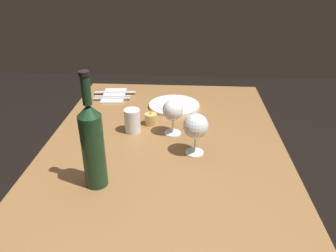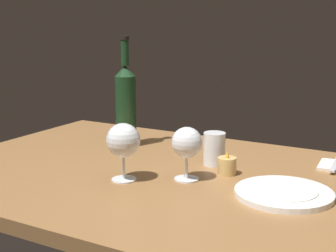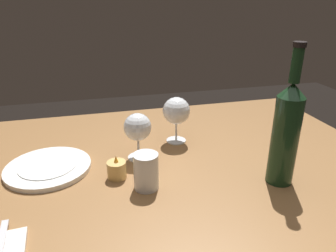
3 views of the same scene
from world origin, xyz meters
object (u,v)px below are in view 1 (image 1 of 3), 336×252
at_px(votive_candle, 151,119).
at_px(dinner_plate, 174,105).
at_px(wine_glass_right, 173,111).
at_px(water_tumbler, 132,122).
at_px(table_knife, 115,92).
at_px(fork_inner, 113,96).
at_px(folded_napkin, 114,96).
at_px(wine_glass_left, 196,127).
at_px(fork_outer, 112,98).
at_px(wine_bottle, 93,144).

relative_size(votive_candle, dinner_plate, 0.28).
bearing_deg(wine_glass_right, dinner_plate, 1.46).
height_order(water_tumbler, table_knife, water_tumbler).
height_order(water_tumbler, fork_inner, water_tumbler).
bearing_deg(water_tumbler, folded_napkin, 23.01).
bearing_deg(wine_glass_left, folded_napkin, 38.12).
xyz_separation_m(fork_outer, table_knife, (0.08, 0.00, 0.00)).
height_order(wine_glass_right, fork_inner, wine_glass_right).
distance_m(wine_bottle, folded_napkin, 0.73).
bearing_deg(wine_bottle, wine_glass_right, -32.54).
relative_size(wine_glass_right, dinner_plate, 0.60).
bearing_deg(table_knife, wine_glass_right, -141.67).
xyz_separation_m(wine_glass_left, votive_candle, (0.22, 0.18, -0.08)).
relative_size(wine_glass_right, water_tumbler, 1.49).
height_order(folded_napkin, fork_outer, fork_outer).
relative_size(votive_candle, fork_inner, 0.37).
height_order(dinner_plate, folded_napkin, dinner_plate).
relative_size(fork_outer, table_knife, 0.86).
xyz_separation_m(wine_glass_left, wine_glass_right, (0.14, 0.09, -0.01)).
height_order(wine_bottle, fork_outer, wine_bottle).
bearing_deg(table_knife, water_tumbler, -158.57).
relative_size(fork_inner, table_knife, 0.86).
bearing_deg(dinner_plate, folded_napkin, 70.44).
distance_m(votive_candle, fork_outer, 0.33).
bearing_deg(wine_bottle, wine_glass_left, -56.73).
bearing_deg(water_tumbler, dinner_plate, -31.46).
bearing_deg(folded_napkin, dinner_plate, -109.56).
bearing_deg(fork_inner, wine_bottle, -171.82).
relative_size(folded_napkin, fork_inner, 1.10).
bearing_deg(folded_napkin, table_knife, 0.00).
relative_size(water_tumbler, dinner_plate, 0.40).
distance_m(wine_glass_left, wine_bottle, 0.37).
distance_m(wine_glass_right, fork_outer, 0.46).
height_order(wine_glass_left, fork_outer, wine_glass_left).
bearing_deg(water_tumbler, fork_outer, 26.20).
bearing_deg(votive_candle, folded_napkin, 36.78).
bearing_deg(folded_napkin, votive_candle, -143.22).
bearing_deg(table_knife, folded_napkin, 180.00).
distance_m(water_tumbler, votive_candle, 0.10).
height_order(wine_glass_right, wine_bottle, wine_bottle).
distance_m(wine_glass_right, fork_inner, 0.48).
bearing_deg(votive_candle, wine_bottle, 163.64).
bearing_deg(dinner_plate, water_tumbler, 148.54).
height_order(dinner_plate, fork_inner, dinner_plate).
xyz_separation_m(wine_glass_right, fork_inner, (0.35, 0.32, -0.09)).
bearing_deg(folded_napkin, fork_inner, 180.00).
height_order(fork_outer, table_knife, same).
bearing_deg(votive_candle, water_tumbler, 135.87).
xyz_separation_m(dinner_plate, table_knife, (0.14, 0.31, 0.00)).
relative_size(water_tumbler, table_knife, 0.46).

